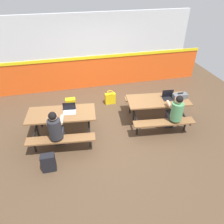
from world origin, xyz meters
The scene contains 12 objects.
ground_plane centered at (0.00, 0.00, -0.01)m, with size 10.00×10.00×0.02m, color #4C3826.
accent_backdrop centered at (0.00, 2.53, 1.25)m, with size 8.00×0.14×2.60m.
picnic_table_left centered at (-1.32, -0.16, 0.57)m, with size 1.77×1.71×0.74m.
picnic_table_right centered at (1.32, -0.10, 0.57)m, with size 1.77×1.71×0.74m.
student_nearer centered at (-1.46, -0.70, 0.71)m, with size 0.39×0.54×1.21m.
student_further centered at (1.54, -0.68, 0.71)m, with size 0.39×0.54×1.21m.
laptop_silver centered at (-1.10, -0.14, 0.79)m, with size 0.34×0.25×0.22m.
laptop_dark centered at (1.61, -0.09, 0.79)m, with size 0.34×0.25×0.22m.
toolbox_grey centered at (1.92, -0.16, 0.81)m, with size 0.40×0.18×0.18m.
backpack_dark centered at (-1.69, -1.25, 0.22)m, with size 0.30×0.22×0.44m.
tote_bag_bright centered at (0.25, 1.19, 0.19)m, with size 0.34×0.21×0.43m.
satchel_spare centered at (-1.04, 1.02, 0.22)m, with size 0.30×0.22×0.44m.
Camera 1 is at (-1.07, -4.72, 3.76)m, focal length 34.22 mm.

